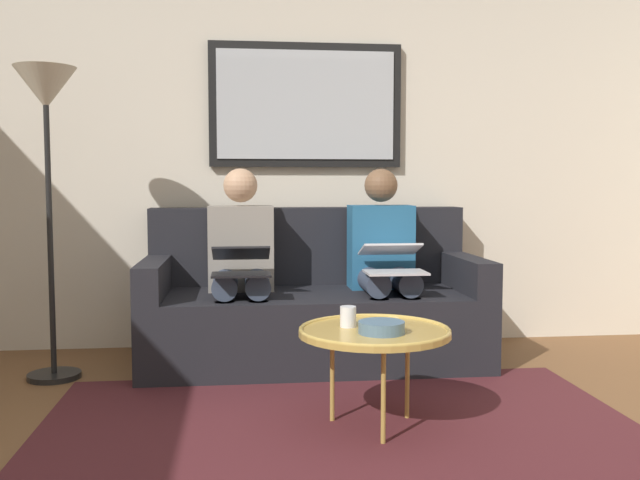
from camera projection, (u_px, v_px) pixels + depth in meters
wall_rear at (305, 145)px, 4.59m from camera, size 6.00×0.12×2.60m
area_rug at (343, 432)px, 2.96m from camera, size 2.60×1.80×0.01m
couch at (312, 307)px, 4.19m from camera, size 1.96×0.90×0.90m
framed_mirror at (306, 105)px, 4.48m from camera, size 1.23×0.05×0.79m
coffee_table at (374, 332)px, 2.99m from camera, size 0.65×0.65×0.44m
cup at (348, 317)px, 3.04m from camera, size 0.07×0.07×0.09m
bowl at (382, 327)px, 2.91m from camera, size 0.19×0.19×0.05m
person_left at (384, 258)px, 4.15m from camera, size 0.38×0.58×1.14m
laptop_silver at (392, 259)px, 3.91m from camera, size 0.33×0.37×0.16m
person_right at (241, 260)px, 4.05m from camera, size 0.38×0.58×1.14m
laptop_black at (241, 262)px, 3.82m from camera, size 0.32×0.34×0.15m
standing_lamp at (46, 122)px, 3.68m from camera, size 0.32×0.32×1.66m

